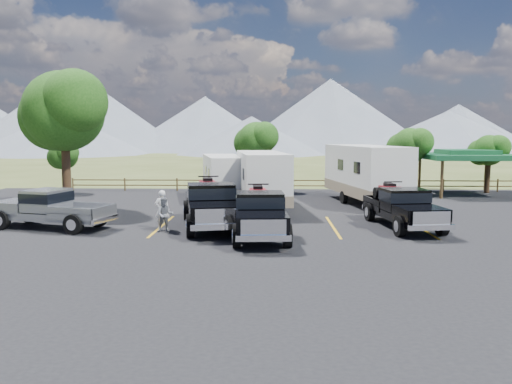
{
  "coord_description": "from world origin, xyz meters",
  "views": [
    {
      "loc": [
        -0.9,
        -18.91,
        4.34
      ],
      "look_at": [
        -1.59,
        4.53,
        1.6
      ],
      "focal_mm": 35.0,
      "sensor_mm": 36.0,
      "label": 1
    }
  ],
  "objects_px": {
    "rig_right": "(402,206)",
    "pickup_silver": "(50,208)",
    "trailer_left": "(224,177)",
    "person_b": "(165,215)",
    "trailer_center": "(262,179)",
    "person_a": "(162,210)",
    "pavilion": "(466,156)",
    "tree_big_nw": "(63,111)",
    "trailer_right": "(365,174)",
    "rig_left": "(211,203)",
    "rig_center": "(260,212)"
  },
  "relations": [
    {
      "from": "tree_big_nw",
      "to": "rig_right",
      "type": "bearing_deg",
      "value": -15.7
    },
    {
      "from": "trailer_left",
      "to": "tree_big_nw",
      "type": "bearing_deg",
      "value": -167.41
    },
    {
      "from": "pickup_silver",
      "to": "person_b",
      "type": "height_order",
      "value": "pickup_silver"
    },
    {
      "from": "rig_right",
      "to": "trailer_left",
      "type": "distance_m",
      "value": 12.72
    },
    {
      "from": "rig_center",
      "to": "trailer_center",
      "type": "relative_size",
      "value": 0.69
    },
    {
      "from": "pavilion",
      "to": "trailer_left",
      "type": "relative_size",
      "value": 0.74
    },
    {
      "from": "pavilion",
      "to": "trailer_left",
      "type": "height_order",
      "value": "pavilion"
    },
    {
      "from": "rig_center",
      "to": "trailer_center",
      "type": "bearing_deg",
      "value": 86.45
    },
    {
      "from": "rig_center",
      "to": "trailer_left",
      "type": "bearing_deg",
      "value": 99.12
    },
    {
      "from": "pavilion",
      "to": "rig_right",
      "type": "height_order",
      "value": "pavilion"
    },
    {
      "from": "tree_big_nw",
      "to": "rig_center",
      "type": "distance_m",
      "value": 14.05
    },
    {
      "from": "trailer_left",
      "to": "rig_center",
      "type": "bearing_deg",
      "value": -88.71
    },
    {
      "from": "trailer_center",
      "to": "person_a",
      "type": "xyz_separation_m",
      "value": [
        -4.37,
        -6.57,
        -0.8
      ]
    },
    {
      "from": "trailer_left",
      "to": "person_b",
      "type": "xyz_separation_m",
      "value": [
        -1.61,
        -10.34,
        -0.75
      ]
    },
    {
      "from": "tree_big_nw",
      "to": "rig_right",
      "type": "distance_m",
      "value": 18.97
    },
    {
      "from": "trailer_left",
      "to": "pavilion",
      "type": "bearing_deg",
      "value": 1.84
    },
    {
      "from": "pickup_silver",
      "to": "person_a",
      "type": "relative_size",
      "value": 3.48
    },
    {
      "from": "rig_right",
      "to": "pickup_silver",
      "type": "height_order",
      "value": "rig_right"
    },
    {
      "from": "pavilion",
      "to": "rig_center",
      "type": "bearing_deg",
      "value": -133.43
    },
    {
      "from": "rig_center",
      "to": "trailer_left",
      "type": "relative_size",
      "value": 0.77
    },
    {
      "from": "pickup_silver",
      "to": "rig_right",
      "type": "bearing_deg",
      "value": 107.38
    },
    {
      "from": "tree_big_nw",
      "to": "pavilion",
      "type": "distance_m",
      "value": 26.91
    },
    {
      "from": "tree_big_nw",
      "to": "trailer_center",
      "type": "distance_m",
      "value": 11.8
    },
    {
      "from": "trailer_center",
      "to": "trailer_left",
      "type": "bearing_deg",
      "value": 120.8
    },
    {
      "from": "trailer_center",
      "to": "person_b",
      "type": "xyz_separation_m",
      "value": [
        -4.13,
        -7.15,
        -0.93
      ]
    },
    {
      "from": "rig_center",
      "to": "pickup_silver",
      "type": "height_order",
      "value": "rig_center"
    },
    {
      "from": "trailer_center",
      "to": "rig_center",
      "type": "bearing_deg",
      "value": -97.13
    },
    {
      "from": "trailer_left",
      "to": "pickup_silver",
      "type": "height_order",
      "value": "trailer_left"
    },
    {
      "from": "trailer_right",
      "to": "person_b",
      "type": "bearing_deg",
      "value": -149.28
    },
    {
      "from": "pavilion",
      "to": "trailer_right",
      "type": "height_order",
      "value": "trailer_right"
    },
    {
      "from": "rig_center",
      "to": "rig_right",
      "type": "height_order",
      "value": "rig_center"
    },
    {
      "from": "pavilion",
      "to": "pickup_silver",
      "type": "height_order",
      "value": "pavilion"
    },
    {
      "from": "tree_big_nw",
      "to": "trailer_left",
      "type": "bearing_deg",
      "value": 24.3
    },
    {
      "from": "rig_right",
      "to": "pavilion",
      "type": "bearing_deg",
      "value": 51.37
    },
    {
      "from": "rig_center",
      "to": "rig_right",
      "type": "distance_m",
      "value": 6.91
    },
    {
      "from": "person_b",
      "to": "rig_left",
      "type": "bearing_deg",
      "value": 25.28
    },
    {
      "from": "tree_big_nw",
      "to": "pickup_silver",
      "type": "xyz_separation_m",
      "value": [
        1.59,
        -5.73,
        -4.63
      ]
    },
    {
      "from": "person_b",
      "to": "rig_right",
      "type": "bearing_deg",
      "value": -2.41
    },
    {
      "from": "rig_left",
      "to": "person_a",
      "type": "bearing_deg",
      "value": -171.64
    },
    {
      "from": "trailer_left",
      "to": "pickup_silver",
      "type": "xyz_separation_m",
      "value": [
        -7.03,
        -9.62,
        -0.59
      ]
    },
    {
      "from": "trailer_center",
      "to": "person_a",
      "type": "height_order",
      "value": "trailer_center"
    },
    {
      "from": "tree_big_nw",
      "to": "trailer_right",
      "type": "xyz_separation_m",
      "value": [
        17.47,
        2.78,
        -3.68
      ]
    },
    {
      "from": "rig_right",
      "to": "trailer_right",
      "type": "height_order",
      "value": "trailer_right"
    },
    {
      "from": "trailer_center",
      "to": "trailer_right",
      "type": "xyz_separation_m",
      "value": [
        6.33,
        2.08,
        0.17
      ]
    },
    {
      "from": "trailer_left",
      "to": "rig_left",
      "type": "bearing_deg",
      "value": -100.13
    },
    {
      "from": "pavilion",
      "to": "rig_right",
      "type": "bearing_deg",
      "value": -121.14
    },
    {
      "from": "trailer_left",
      "to": "pickup_silver",
      "type": "bearing_deg",
      "value": -137.85
    },
    {
      "from": "trailer_right",
      "to": "person_a",
      "type": "relative_size",
      "value": 5.77
    },
    {
      "from": "pickup_silver",
      "to": "person_b",
      "type": "xyz_separation_m",
      "value": [
        5.42,
        -0.71,
        -0.16
      ]
    },
    {
      "from": "pickup_silver",
      "to": "person_a",
      "type": "height_order",
      "value": "person_a"
    }
  ]
}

